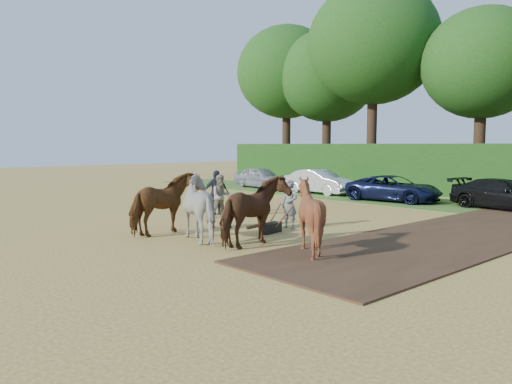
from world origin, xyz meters
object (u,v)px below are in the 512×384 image
(spectator_far, at_px, (216,192))
(plough_team, at_px, (232,209))
(parked_cars, at_px, (497,195))
(spectator_near, at_px, (221,196))

(spectator_far, xyz_separation_m, plough_team, (5.22, -3.36, 0.08))
(spectator_far, relative_size, parked_cars, 0.05)
(spectator_near, bearing_deg, spectator_far, 87.98)
(spectator_near, bearing_deg, parked_cars, -9.06)
(spectator_far, distance_m, plough_team, 6.21)
(parked_cars, bearing_deg, spectator_near, -121.84)
(spectator_near, bearing_deg, plough_team, -101.55)
(spectator_near, height_order, spectator_far, spectator_far)
(spectator_far, distance_m, parked_cars, 12.52)
(spectator_near, relative_size, parked_cars, 0.05)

